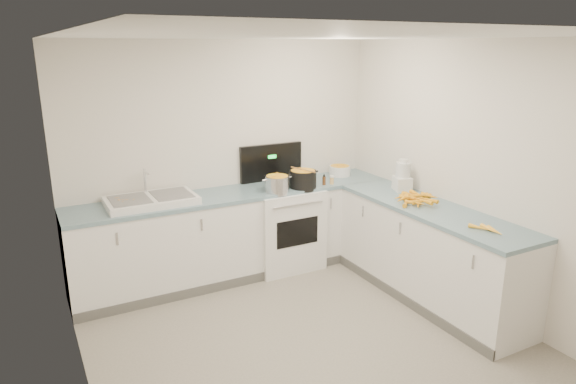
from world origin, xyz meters
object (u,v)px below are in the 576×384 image
extract_bottle (324,181)px  spice_jar (332,181)px  stove (283,225)px  sink (151,200)px  mixing_bowl (340,171)px  food_processor (402,177)px  black_pot (303,180)px  steel_pot (277,185)px

extract_bottle → spice_jar: extract_bottle is taller
stove → extract_bottle: size_ratio=14.45×
sink → mixing_bowl: bearing=2.1°
mixing_bowl → food_processor: bearing=-75.2°
black_pot → mixing_bowl: bearing=21.6°
spice_jar → sink: bearing=174.0°
black_pot → steel_pot: bearing=-176.9°
stove → spice_jar: (0.52, -0.19, 0.51)m
steel_pot → spice_jar: size_ratio=3.32×
steel_pot → mixing_bowl: steel_pot is taller
sink → black_pot: bearing=-6.2°
food_processor → spice_jar: bearing=132.8°
stove → steel_pot: stove is taller
food_processor → stove: bearing=144.0°
mixing_bowl → sink: bearing=-177.9°
stove → extract_bottle: (0.42, -0.18, 0.51)m
stove → steel_pot: bearing=-132.2°
steel_pot → food_processor: (1.21, -0.58, 0.07)m
stove → mixing_bowl: (0.82, 0.10, 0.52)m
sink → stove: bearing=-0.6°
mixing_bowl → spice_jar: 0.42m
extract_bottle → sink: bearing=174.1°
stove → steel_pot: (-0.16, -0.18, 0.54)m
food_processor → steel_pot: bearing=154.3°
stove → black_pot: 0.60m
sink → mixing_bowl: (2.27, 0.08, 0.02)m
sink → food_processor: size_ratio=2.54×
extract_bottle → spice_jar: 0.10m
mixing_bowl → steel_pot: bearing=-164.2°
mixing_bowl → extract_bottle: mixing_bowl is taller
sink → steel_pot: 1.30m
mixing_bowl → spice_jar: mixing_bowl is taller
spice_jar → food_processor: food_processor is taller
steel_pot → black_pot: bearing=3.1°
steel_pot → food_processor: size_ratio=0.77×
extract_bottle → food_processor: 0.86m
steel_pot → extract_bottle: (0.58, -0.00, -0.03)m
mixing_bowl → food_processor: (0.23, -0.86, 0.09)m
stove → sink: stove is taller
stove → extract_bottle: stove is taller
stove → spice_jar: bearing=-20.1°
black_pot → mixing_bowl: 0.71m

